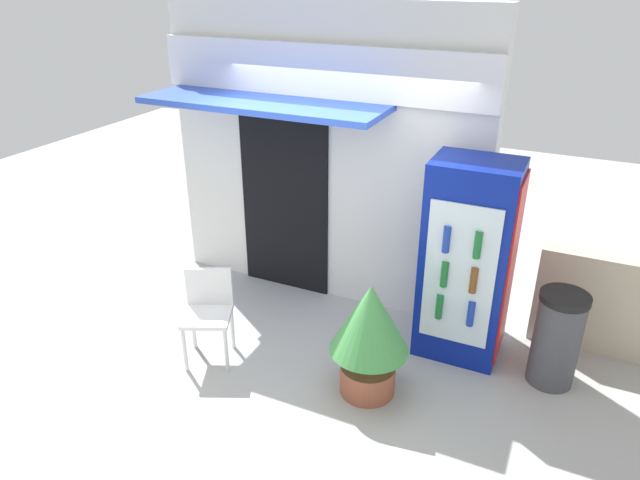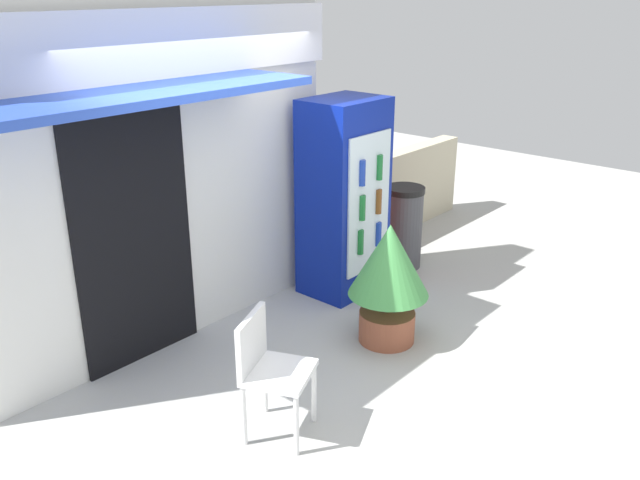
{
  "view_description": "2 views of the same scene",
  "coord_description": "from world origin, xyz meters",
  "px_view_note": "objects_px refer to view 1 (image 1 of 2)",
  "views": [
    {
      "loc": [
        2.14,
        -4.04,
        3.43
      ],
      "look_at": [
        0.14,
        0.26,
        1.16
      ],
      "focal_mm": 32.62,
      "sensor_mm": 36.0,
      "label": 1
    },
    {
      "loc": [
        -3.42,
        -3.08,
        2.9
      ],
      "look_at": [
        0.19,
        0.07,
        1.05
      ],
      "focal_mm": 37.33,
      "sensor_mm": 36.0,
      "label": 2
    }
  ],
  "objects_px": {
    "trash_bin": "(557,339)",
    "potted_plant_near_shop": "(370,330)",
    "drink_cooler": "(467,262)",
    "plastic_chair": "(208,307)"
  },
  "relations": [
    {
      "from": "trash_bin",
      "to": "drink_cooler",
      "type": "bearing_deg",
      "value": 171.74
    },
    {
      "from": "plastic_chair",
      "to": "trash_bin",
      "type": "relative_size",
      "value": 0.97
    },
    {
      "from": "potted_plant_near_shop",
      "to": "trash_bin",
      "type": "distance_m",
      "value": 1.68
    },
    {
      "from": "trash_bin",
      "to": "plastic_chair",
      "type": "bearing_deg",
      "value": -162.31
    },
    {
      "from": "drink_cooler",
      "to": "trash_bin",
      "type": "relative_size",
      "value": 2.14
    },
    {
      "from": "plastic_chair",
      "to": "trash_bin",
      "type": "xyz_separation_m",
      "value": [
        3.0,
        0.96,
        -0.07
      ]
    },
    {
      "from": "trash_bin",
      "to": "potted_plant_near_shop",
      "type": "bearing_deg",
      "value": -150.09
    },
    {
      "from": "drink_cooler",
      "to": "potted_plant_near_shop",
      "type": "relative_size",
      "value": 1.8
    },
    {
      "from": "drink_cooler",
      "to": "plastic_chair",
      "type": "bearing_deg",
      "value": -153.12
    },
    {
      "from": "potted_plant_near_shop",
      "to": "trash_bin",
      "type": "relative_size",
      "value": 1.19
    }
  ]
}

